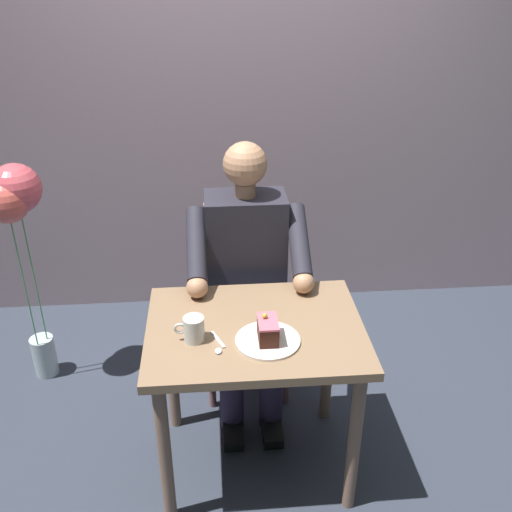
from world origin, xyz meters
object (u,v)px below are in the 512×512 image
at_px(dining_table, 255,350).
at_px(seated_person, 247,278).
at_px(chair, 245,288).
at_px(dessert_spoon, 218,346).
at_px(cake_slice, 268,330).
at_px(coffee_cup, 193,329).
at_px(balloon_display, 17,219).

xyz_separation_m(dining_table, seated_person, (0.00, -0.45, 0.06)).
height_order(chair, dessert_spoon, chair).
bearing_deg(cake_slice, dessert_spoon, 4.87).
height_order(chair, seated_person, seated_person).
height_order(seated_person, coffee_cup, seated_person).
bearing_deg(dining_table, seated_person, -90.00).
bearing_deg(cake_slice, seated_person, -86.00).
distance_m(chair, cake_slice, 0.76).
bearing_deg(seated_person, dining_table, 90.00).
relative_size(dining_table, seated_person, 0.65).
xyz_separation_m(coffee_cup, balloon_display, (0.81, -0.73, 0.14)).
relative_size(dessert_spoon, balloon_display, 0.12).
relative_size(seated_person, cake_slice, 10.65).
height_order(seated_person, balloon_display, seated_person).
bearing_deg(chair, dessert_spoon, 78.91).
bearing_deg(cake_slice, balloon_display, -35.50).
distance_m(cake_slice, dessert_spoon, 0.19).
xyz_separation_m(cake_slice, balloon_display, (1.07, -0.77, 0.14)).
bearing_deg(dessert_spoon, cake_slice, -175.13).
bearing_deg(chair, coffee_cup, 71.39).
bearing_deg(chair, cake_slice, 93.04).
relative_size(seated_person, dessert_spoon, 9.08).
distance_m(dessert_spoon, balloon_display, 1.20).
distance_m(chair, dessert_spoon, 0.78).
bearing_deg(seated_person, dessert_spoon, 75.64).
bearing_deg(chair, balloon_display, -2.61).
xyz_separation_m(dining_table, dessert_spoon, (0.14, 0.12, 0.12)).
bearing_deg(coffee_cup, chair, -108.61).
bearing_deg(balloon_display, cake_slice, 144.50).
distance_m(chair, coffee_cup, 0.77).
bearing_deg(balloon_display, chair, 177.39).
height_order(cake_slice, coffee_cup, cake_slice).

